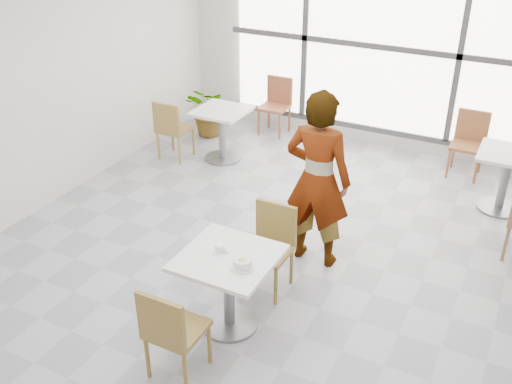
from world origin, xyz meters
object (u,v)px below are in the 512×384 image
at_px(coffee_cup, 220,248).
at_px(bg_table_left, 222,127).
at_px(bg_chair_left_near, 171,127).
at_px(chair_near, 170,329).
at_px(main_table, 229,278).
at_px(chair_far, 271,241).
at_px(bg_chair_left_far, 277,101).
at_px(plant_left, 211,111).
at_px(oatmeal_bowl, 243,263).
at_px(bg_table_right, 506,173).
at_px(bg_chair_right_far, 469,139).
at_px(person, 318,180).

distance_m(coffee_cup, bg_table_left, 3.46).
bearing_deg(bg_chair_left_near, chair_near, 124.35).
relative_size(main_table, chair_far, 0.92).
distance_m(bg_chair_left_near, bg_chair_left_far, 1.83).
distance_m(bg_chair_left_near, plant_left, 1.01).
distance_m(chair_far, coffee_cup, 0.75).
bearing_deg(bg_chair_left_far, bg_chair_left_near, -118.32).
bearing_deg(chair_near, oatmeal_bowl, -113.02).
height_order(bg_table_right, bg_chair_left_near, bg_chair_left_near).
bearing_deg(bg_chair_left_near, plant_left, -91.51).
distance_m(main_table, plant_left, 4.42).
bearing_deg(bg_table_left, plant_left, 131.65).
bearing_deg(chair_near, bg_chair_left_near, -55.65).
distance_m(chair_near, bg_chair_right_far, 5.10).
relative_size(chair_near, bg_chair_right_far, 1.00).
bearing_deg(chair_far, bg_chair_right_far, 69.73).
bearing_deg(chair_near, bg_chair_right_far, -106.24).
height_order(chair_far, plant_left, chair_far).
bearing_deg(oatmeal_bowl, bg_chair_left_far, 111.98).
relative_size(oatmeal_bowl, bg_chair_left_near, 0.24).
height_order(coffee_cup, bg_chair_left_near, bg_chair_left_near).
height_order(coffee_cup, bg_table_right, coffee_cup).
distance_m(person, bg_table_right, 2.61).
distance_m(coffee_cup, bg_table_right, 3.86).
relative_size(main_table, bg_chair_left_near, 0.92).
height_order(main_table, bg_table_left, same).
bearing_deg(person, oatmeal_bowl, 85.76).
distance_m(chair_near, oatmeal_bowl, 0.78).
xyz_separation_m(main_table, chair_near, (-0.09, -0.75, -0.02)).
relative_size(oatmeal_bowl, bg_chair_right_far, 0.24).
height_order(chair_near, bg_chair_right_far, same).
bearing_deg(coffee_cup, chair_far, 76.49).
xyz_separation_m(chair_far, bg_table_right, (1.83, 2.61, -0.01)).
distance_m(chair_far, bg_chair_left_far, 3.94).
relative_size(main_table, bg_table_left, 1.07).
bearing_deg(chair_far, coffee_cup, -103.51).
distance_m(bg_table_left, bg_chair_right_far, 3.35).
bearing_deg(coffee_cup, bg_table_left, 119.94).
xyz_separation_m(main_table, bg_chair_left_near, (-2.45, 2.69, -0.02)).
relative_size(coffee_cup, person, 0.09).
xyz_separation_m(coffee_cup, plant_left, (-2.32, 3.66, -0.39)).
bearing_deg(coffee_cup, bg_table_right, 58.79).
height_order(main_table, bg_chair_left_near, bg_chair_left_near).
relative_size(chair_near, plant_left, 1.11).
relative_size(chair_far, bg_chair_right_far, 1.00).
height_order(oatmeal_bowl, bg_chair_left_far, bg_chair_left_far).
bearing_deg(oatmeal_bowl, chair_near, -113.02).
bearing_deg(person, bg_chair_left_far, -58.70).
bearing_deg(person, bg_table_right, -129.64).
bearing_deg(bg_chair_left_near, bg_table_right, -171.69).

